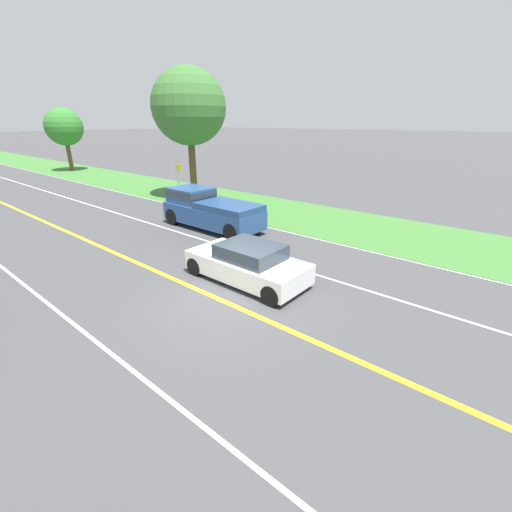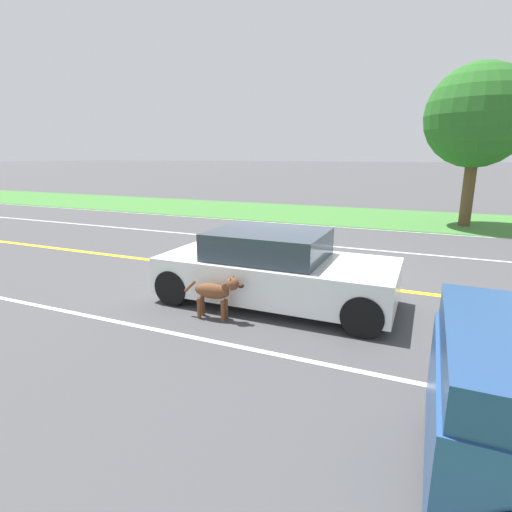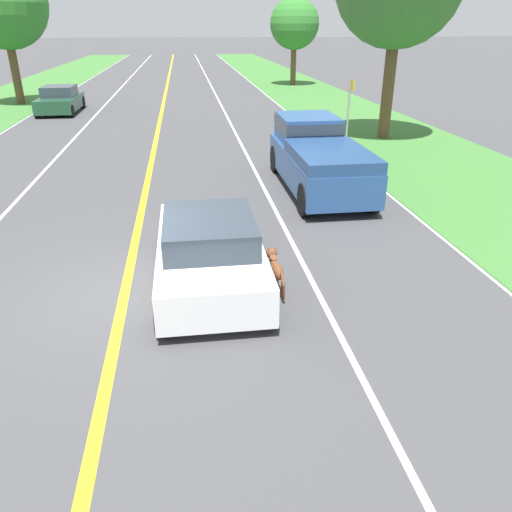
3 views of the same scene
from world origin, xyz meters
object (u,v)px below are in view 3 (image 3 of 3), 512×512
pickup_truck (317,155)px  dog (275,268)px  oncoming_car (60,100)px  roadside_tree_right_far (294,24)px  roadside_tree_left_far (2,3)px  street_sign (349,103)px  ego_car (210,251)px

pickup_truck → dog: bearing=-110.5°
oncoming_car → roadside_tree_right_far: roadside_tree_right_far is taller
pickup_truck → oncoming_car: 18.85m
roadside_tree_right_far → oncoming_car: bearing=-143.0°
roadside_tree_right_far → dog: bearing=-102.3°
roadside_tree_right_far → roadside_tree_left_far: (-18.69, -8.03, 1.05)m
dog → roadside_tree_right_far: size_ratio=0.17×
dog → roadside_tree_left_far: bearing=109.5°
roadside_tree_right_far → street_sign: size_ratio=2.54×
pickup_truck → roadside_tree_left_far: (-13.70, 19.31, 4.56)m
pickup_truck → roadside_tree_right_far: 28.02m
dog → street_sign: size_ratio=0.43×
ego_car → roadside_tree_right_far: (8.46, 32.97, 3.85)m
ego_car → roadside_tree_right_far: 34.26m
roadside_tree_right_far → ego_car: bearing=-104.4°
dog → oncoming_car: size_ratio=0.26×
ego_car → oncoming_car: 22.40m
pickup_truck → roadside_tree_right_far: roadside_tree_right_far is taller
oncoming_car → street_sign: (13.35, -9.71, 0.94)m
roadside_tree_right_far → pickup_truck: bearing=-100.3°
dog → oncoming_car: bearing=106.1°
ego_car → pickup_truck: (3.47, 5.63, 0.34)m
pickup_truck → roadside_tree_right_far: (4.99, 27.34, 3.51)m
roadside_tree_left_far → street_sign: bearing=-39.1°
dog → roadside_tree_right_far: 34.58m
oncoming_car → roadside_tree_right_far: (15.54, 11.73, 3.83)m
dog → street_sign: (5.13, 12.13, 1.11)m
ego_car → roadside_tree_left_far: 27.40m
oncoming_car → ego_car: bearing=108.4°
pickup_truck → street_sign: street_sign is taller
roadside_tree_right_far → roadside_tree_left_far: bearing=-156.7°
dog → pickup_truck: pickup_truck is taller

